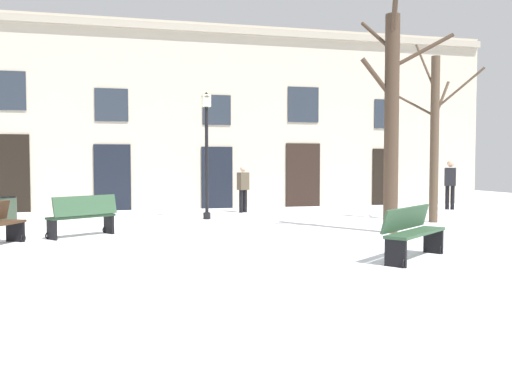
# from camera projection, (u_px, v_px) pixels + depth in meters

# --- Properties ---
(ground_plane) EXTENTS (35.67, 35.67, 0.00)m
(ground_plane) POSITION_uv_depth(u_px,v_px,m) (276.00, 240.00, 12.34)
(ground_plane) COLOR white
(building_facade) EXTENTS (22.29, 0.60, 6.73)m
(building_facade) POSITION_uv_depth(u_px,v_px,m) (208.00, 116.00, 20.71)
(building_facade) COLOR #BCB29E
(building_facade) RESTS_ON ground
(tree_near_facade) EXTENTS (1.85, 1.76, 5.17)m
(tree_near_facade) POSITION_uv_depth(u_px,v_px,m) (435.00, 135.00, 15.80)
(tree_near_facade) COLOR #4C3D2D
(tree_near_facade) RESTS_ON ground
(tree_center) EXTENTS (2.14, 2.01, 6.01)m
(tree_center) POSITION_uv_depth(u_px,v_px,m) (392.00, 116.00, 13.40)
(tree_center) COLOR #423326
(tree_center) RESTS_ON ground
(streetlamp) EXTENTS (0.30, 0.30, 3.75)m
(streetlamp) POSITION_uv_depth(u_px,v_px,m) (207.00, 142.00, 16.65)
(streetlamp) COLOR black
(streetlamp) RESTS_ON ground
(litter_bin) EXTENTS (0.49, 0.49, 0.75)m
(litter_bin) POSITION_uv_depth(u_px,v_px,m) (8.00, 210.00, 15.57)
(litter_bin) COLOR #2D3D2D
(litter_bin) RESTS_ON ground
(bench_far_corner) EXTENTS (1.73, 1.51, 0.92)m
(bench_far_corner) POSITION_uv_depth(u_px,v_px,m) (413.00, 231.00, 9.81)
(bench_far_corner) COLOR #2D4C33
(bench_far_corner) RESTS_ON ground
(bench_back_to_back_right) EXTENTS (1.55, 1.24, 0.95)m
(bench_back_to_back_right) POSITION_uv_depth(u_px,v_px,m) (83.00, 216.00, 12.77)
(bench_back_to_back_right) COLOR #2D4C33
(bench_back_to_back_right) RESTS_ON ground
(person_crossing_plaza) EXTENTS (0.43, 0.41, 1.76)m
(person_crossing_plaza) POSITION_uv_depth(u_px,v_px,m) (450.00, 182.00, 20.14)
(person_crossing_plaza) COLOR black
(person_crossing_plaza) RESTS_ON ground
(person_by_shop_door) EXTENTS (0.44, 0.38, 1.59)m
(person_by_shop_door) POSITION_uv_depth(u_px,v_px,m) (243.00, 187.00, 18.96)
(person_by_shop_door) COLOR black
(person_by_shop_door) RESTS_ON ground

